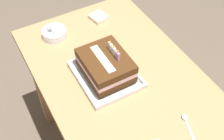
{
  "coord_description": "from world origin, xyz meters",
  "views": [
    {
      "loc": [
        0.72,
        -0.43,
        1.74
      ],
      "look_at": [
        -0.0,
        -0.03,
        0.79
      ],
      "focal_mm": 47.29,
      "sensor_mm": 36.0,
      "label": 1
    }
  ],
  "objects_px": {
    "foil_tray": "(106,75)",
    "napkin_pile": "(99,17)",
    "bowl_stack": "(54,33)",
    "serving_spoon_near_tray": "(186,121)",
    "birthday_cake": "(106,65)"
  },
  "relations": [
    {
      "from": "bowl_stack",
      "to": "foil_tray",
      "type": "bearing_deg",
      "value": 15.74
    },
    {
      "from": "foil_tray",
      "to": "serving_spoon_near_tray",
      "type": "relative_size",
      "value": 2.37
    },
    {
      "from": "birthday_cake",
      "to": "napkin_pile",
      "type": "bearing_deg",
      "value": 157.24
    },
    {
      "from": "foil_tray",
      "to": "serving_spoon_near_tray",
      "type": "distance_m",
      "value": 0.38
    },
    {
      "from": "foil_tray",
      "to": "serving_spoon_near_tray",
      "type": "height_order",
      "value": "foil_tray"
    },
    {
      "from": "foil_tray",
      "to": "serving_spoon_near_tray",
      "type": "xyz_separation_m",
      "value": [
        0.35,
        0.16,
        -0.0
      ]
    },
    {
      "from": "serving_spoon_near_tray",
      "to": "birthday_cake",
      "type": "bearing_deg",
      "value": -155.69
    },
    {
      "from": "foil_tray",
      "to": "bowl_stack",
      "type": "height_order",
      "value": "bowl_stack"
    },
    {
      "from": "foil_tray",
      "to": "napkin_pile",
      "type": "height_order",
      "value": "foil_tray"
    },
    {
      "from": "serving_spoon_near_tray",
      "to": "napkin_pile",
      "type": "distance_m",
      "value": 0.71
    },
    {
      "from": "birthday_cake",
      "to": "bowl_stack",
      "type": "relative_size",
      "value": 1.83
    },
    {
      "from": "napkin_pile",
      "to": "birthday_cake",
      "type": "bearing_deg",
      "value": -22.76
    },
    {
      "from": "birthday_cake",
      "to": "serving_spoon_near_tray",
      "type": "height_order",
      "value": "birthday_cake"
    },
    {
      "from": "birthday_cake",
      "to": "serving_spoon_near_tray",
      "type": "relative_size",
      "value": 1.83
    },
    {
      "from": "serving_spoon_near_tray",
      "to": "napkin_pile",
      "type": "height_order",
      "value": "napkin_pile"
    }
  ]
}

